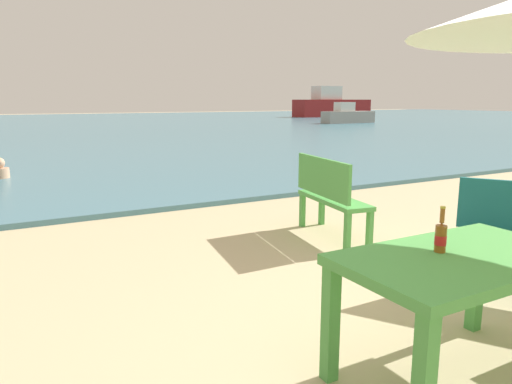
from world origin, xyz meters
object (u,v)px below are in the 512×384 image
object	(u,v)px
swimmer_person	(0,170)
boat_tanker	(331,106)
picnic_table_green	(460,273)
bench_green_right	(329,193)
beer_bottle_amber	(441,236)
boat_ferry	(348,116)

from	to	relation	value
swimmer_person	boat_tanker	world-z (taller)	boat_tanker
picnic_table_green	bench_green_right	world-z (taller)	bench_green_right
beer_bottle_amber	picnic_table_green	bearing A→B (deg)	-53.09
beer_bottle_amber	boat_tanker	size ratio (longest dim) A/B	0.03
beer_bottle_amber	boat_tanker	xyz separation A→B (m)	(25.58, 34.01, 0.22)
picnic_table_green	beer_bottle_amber	distance (m)	0.23
picnic_table_green	bench_green_right	size ratio (longest dim) A/B	1.13
swimmer_person	boat_tanker	distance (m)	37.42
swimmer_person	boat_tanker	xyz separation A→B (m)	(27.70, 25.16, 0.83)
beer_bottle_amber	boat_ferry	distance (m)	29.98
swimmer_person	boat_ferry	world-z (taller)	boat_ferry
beer_bottle_amber	bench_green_right	bearing A→B (deg)	64.86
beer_bottle_amber	swimmer_person	distance (m)	9.12
picnic_table_green	boat_tanker	size ratio (longest dim) A/B	0.18
beer_bottle_amber	swimmer_person	xyz separation A→B (m)	(-2.12, 8.85, -0.61)
boat_ferry	bench_green_right	bearing A→B (deg)	-130.12
picnic_table_green	boat_tanker	world-z (taller)	boat_tanker
picnic_table_green	swimmer_person	size ratio (longest dim) A/B	3.41
picnic_table_green	swimmer_person	world-z (taller)	picnic_table_green
swimmer_person	boat_ferry	size ratio (longest dim) A/B	0.11
boat_ferry	picnic_table_green	bearing A→B (deg)	-128.48
swimmer_person	boat_ferry	distance (m)	25.43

